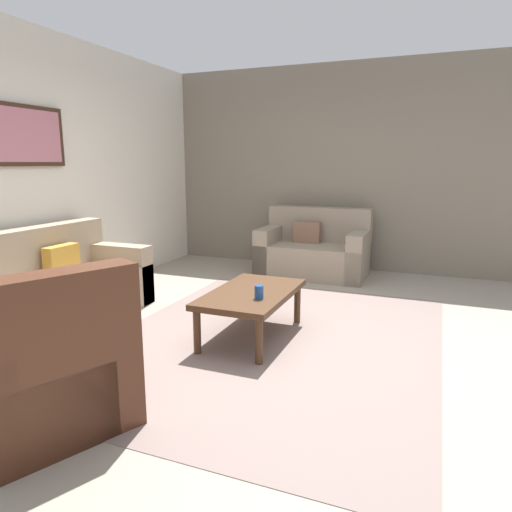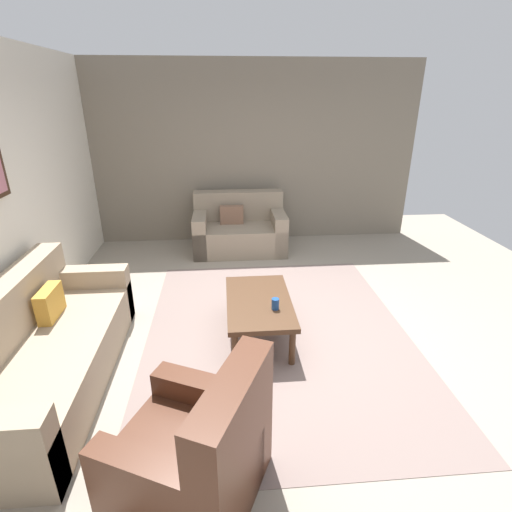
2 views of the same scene
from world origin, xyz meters
TOP-DOWN VIEW (x-y plane):
  - ground_plane at (0.00, 0.00)m, footprint 8.00×8.00m
  - stone_feature_panel at (3.00, 0.00)m, footprint 0.12×5.20m
  - area_rug at (0.00, 0.00)m, footprint 3.40×2.68m
  - couch_main at (-0.56, 2.11)m, footprint 2.25×0.89m
  - couch_loveseat at (2.46, 0.28)m, footprint 0.86×1.40m
  - armchair_leather at (-1.69, 0.70)m, footprint 1.06×1.06m
  - coffee_table at (0.01, 0.20)m, footprint 1.10×0.64m
  - cup at (-0.17, 0.06)m, footprint 0.07×0.07m

SIDE VIEW (x-z plane):
  - ground_plane at x=0.00m, z-range 0.00..0.00m
  - area_rug at x=0.00m, z-range 0.00..0.01m
  - couch_main at x=-0.56m, z-range -0.14..0.74m
  - couch_loveseat at x=2.46m, z-range -0.14..0.74m
  - armchair_leather at x=-1.69m, z-range -0.17..0.78m
  - coffee_table at x=0.01m, z-range 0.15..0.56m
  - cup at x=-0.17m, z-range 0.41..0.52m
  - stone_feature_panel at x=3.00m, z-range 0.00..2.80m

